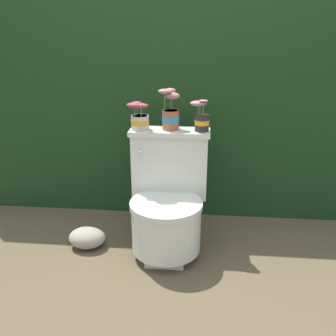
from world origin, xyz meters
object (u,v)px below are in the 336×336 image
(potted_plant_midleft, at_px, (170,113))
(garden_stone, at_px, (87,238))
(toilet, at_px, (168,203))
(potted_plant_left, at_px, (139,118))
(potted_plant_middle, at_px, (201,118))

(potted_plant_midleft, distance_m, garden_stone, 0.96)
(toilet, height_order, potted_plant_left, potted_plant_left)
(toilet, xyz_separation_m, garden_stone, (-0.52, -0.03, -0.26))
(toilet, xyz_separation_m, potted_plant_left, (-0.18, 0.12, 0.50))
(potted_plant_midleft, relative_size, potted_plant_middle, 1.29)
(potted_plant_midleft, bearing_deg, garden_stone, -160.64)
(toilet, relative_size, potted_plant_middle, 3.92)
(potted_plant_middle, bearing_deg, garden_stone, -167.34)
(toilet, height_order, garden_stone, toilet)
(potted_plant_midleft, height_order, potted_plant_middle, potted_plant_midleft)
(potted_plant_middle, bearing_deg, toilet, -145.21)
(toilet, height_order, potted_plant_midleft, potted_plant_midleft)
(potted_plant_middle, relative_size, garden_stone, 0.81)
(potted_plant_left, distance_m, potted_plant_midleft, 0.19)
(potted_plant_left, height_order, garden_stone, potted_plant_left)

